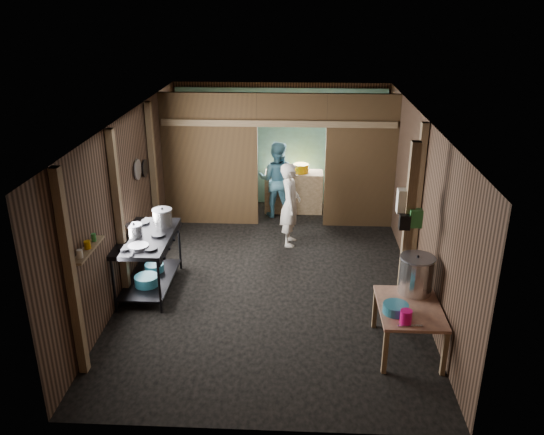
# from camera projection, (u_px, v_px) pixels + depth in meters

# --- Properties ---
(floor) EXTENTS (4.50, 7.00, 0.00)m
(floor) POSITION_uv_depth(u_px,v_px,m) (273.00, 275.00, 9.13)
(floor) COLOR black
(floor) RESTS_ON ground
(ceiling) EXTENTS (4.50, 7.00, 0.00)m
(ceiling) POSITION_uv_depth(u_px,v_px,m) (273.00, 118.00, 8.15)
(ceiling) COLOR #353534
(ceiling) RESTS_ON ground
(wall_back) EXTENTS (4.50, 0.00, 2.60)m
(wall_back) POSITION_uv_depth(u_px,v_px,m) (281.00, 144.00, 11.88)
(wall_back) COLOR brown
(wall_back) RESTS_ON ground
(wall_front) EXTENTS (4.50, 0.00, 2.60)m
(wall_front) POSITION_uv_depth(u_px,v_px,m) (255.00, 325.00, 5.40)
(wall_front) COLOR brown
(wall_front) RESTS_ON ground
(wall_left) EXTENTS (0.00, 7.00, 2.60)m
(wall_left) POSITION_uv_depth(u_px,v_px,m) (130.00, 198.00, 8.74)
(wall_left) COLOR brown
(wall_left) RESTS_ON ground
(wall_right) EXTENTS (0.00, 7.00, 2.60)m
(wall_right) POSITION_uv_depth(u_px,v_px,m) (419.00, 203.00, 8.53)
(wall_right) COLOR brown
(wall_right) RESTS_ON ground
(partition_left) EXTENTS (1.85, 0.10, 2.60)m
(partition_left) POSITION_uv_depth(u_px,v_px,m) (210.00, 160.00, 10.74)
(partition_left) COLOR brown
(partition_left) RESTS_ON floor
(partition_right) EXTENTS (1.35, 0.10, 2.60)m
(partition_right) POSITION_uv_depth(u_px,v_px,m) (361.00, 162.00, 10.60)
(partition_right) COLOR brown
(partition_right) RESTS_ON floor
(partition_header) EXTENTS (1.30, 0.10, 0.60)m
(partition_header) POSITION_uv_depth(u_px,v_px,m) (292.00, 109.00, 10.29)
(partition_header) COLOR brown
(partition_header) RESTS_ON wall_back
(turquoise_panel) EXTENTS (4.40, 0.06, 2.50)m
(turquoise_panel) POSITION_uv_depth(u_px,v_px,m) (281.00, 147.00, 11.84)
(turquoise_panel) COLOR #73C4C1
(turquoise_panel) RESTS_ON wall_back
(back_counter) EXTENTS (1.20, 0.50, 0.85)m
(back_counter) POSITION_uv_depth(u_px,v_px,m) (294.00, 192.00, 11.68)
(back_counter) COLOR #9F805A
(back_counter) RESTS_ON floor
(wall_clock) EXTENTS (0.20, 0.03, 0.20)m
(wall_clock) POSITION_uv_depth(u_px,v_px,m) (293.00, 117.00, 11.55)
(wall_clock) COLOR silver
(wall_clock) RESTS_ON wall_back
(post_left_a) EXTENTS (0.10, 0.12, 2.60)m
(post_left_a) POSITION_uv_depth(u_px,v_px,m) (71.00, 276.00, 6.33)
(post_left_a) COLOR #9F805A
(post_left_a) RESTS_ON floor
(post_left_b) EXTENTS (0.10, 0.12, 2.60)m
(post_left_b) POSITION_uv_depth(u_px,v_px,m) (119.00, 217.00, 8.00)
(post_left_b) COLOR #9F805A
(post_left_b) RESTS_ON floor
(post_left_c) EXTENTS (0.10, 0.12, 2.60)m
(post_left_c) POSITION_uv_depth(u_px,v_px,m) (154.00, 175.00, 9.85)
(post_left_c) COLOR #9F805A
(post_left_c) RESTS_ON floor
(post_right) EXTENTS (0.10, 0.12, 2.60)m
(post_right) POSITION_uv_depth(u_px,v_px,m) (416.00, 208.00, 8.35)
(post_right) COLOR #9F805A
(post_right) RESTS_ON floor
(post_free) EXTENTS (0.12, 0.12, 2.60)m
(post_free) POSITION_uv_depth(u_px,v_px,m) (407.00, 237.00, 7.35)
(post_free) COLOR #9F805A
(post_free) RESTS_ON floor
(cross_beam) EXTENTS (4.40, 0.12, 0.12)m
(cross_beam) POSITION_uv_depth(u_px,v_px,m) (278.00, 123.00, 10.35)
(cross_beam) COLOR #9F805A
(cross_beam) RESTS_ON wall_left
(pan_lid_big) EXTENTS (0.03, 0.34, 0.34)m
(pan_lid_big) POSITION_uv_depth(u_px,v_px,m) (138.00, 170.00, 8.98)
(pan_lid_big) COLOR gray
(pan_lid_big) RESTS_ON wall_left
(pan_lid_small) EXTENTS (0.03, 0.30, 0.30)m
(pan_lid_small) POSITION_uv_depth(u_px,v_px,m) (145.00, 168.00, 9.39)
(pan_lid_small) COLOR black
(pan_lid_small) RESTS_ON wall_left
(wall_shelf) EXTENTS (0.14, 0.80, 0.03)m
(wall_shelf) POSITION_uv_depth(u_px,v_px,m) (88.00, 250.00, 6.76)
(wall_shelf) COLOR #9F805A
(wall_shelf) RESTS_ON wall_left
(jar_white) EXTENTS (0.07, 0.07, 0.10)m
(jar_white) POSITION_uv_depth(u_px,v_px,m) (80.00, 254.00, 6.50)
(jar_white) COLOR silver
(jar_white) RESTS_ON wall_shelf
(jar_yellow) EXTENTS (0.08, 0.08, 0.10)m
(jar_yellow) POSITION_uv_depth(u_px,v_px,m) (87.00, 245.00, 6.73)
(jar_yellow) COLOR #C48503
(jar_yellow) RESTS_ON wall_shelf
(jar_green) EXTENTS (0.06, 0.06, 0.10)m
(jar_green) POSITION_uv_depth(u_px,v_px,m) (94.00, 237.00, 6.94)
(jar_green) COLOR #338E3F
(jar_green) RESTS_ON wall_shelf
(bag_white) EXTENTS (0.22, 0.15, 0.32)m
(bag_white) POSITION_uv_depth(u_px,v_px,m) (406.00, 201.00, 7.24)
(bag_white) COLOR silver
(bag_white) RESTS_ON post_free
(bag_green) EXTENTS (0.16, 0.12, 0.24)m
(bag_green) POSITION_uv_depth(u_px,v_px,m) (416.00, 218.00, 7.18)
(bag_green) COLOR #338E3F
(bag_green) RESTS_ON post_free
(bag_black) EXTENTS (0.14, 0.10, 0.20)m
(bag_black) POSITION_uv_depth(u_px,v_px,m) (405.00, 222.00, 7.18)
(bag_black) COLOR black
(bag_black) RESTS_ON post_free
(gas_range) EXTENTS (0.79, 1.53, 0.90)m
(gas_range) POSITION_uv_depth(u_px,v_px,m) (149.00, 263.00, 8.54)
(gas_range) COLOR black
(gas_range) RESTS_ON floor
(prep_table) EXTENTS (0.78, 1.08, 0.64)m
(prep_table) POSITION_uv_depth(u_px,v_px,m) (408.00, 328.00, 7.11)
(prep_table) COLOR tan
(prep_table) RESTS_ON floor
(stove_pot_large) EXTENTS (0.37, 0.37, 0.31)m
(stove_pot_large) POSITION_uv_depth(u_px,v_px,m) (163.00, 219.00, 8.65)
(stove_pot_large) COLOR silver
(stove_pot_large) RESTS_ON gas_range
(stove_pot_med) EXTENTS (0.28, 0.28, 0.22)m
(stove_pot_med) POSITION_uv_depth(u_px,v_px,m) (134.00, 231.00, 8.31)
(stove_pot_med) COLOR silver
(stove_pot_med) RESTS_ON gas_range
(frying_pan) EXTENTS (0.33, 0.54, 0.07)m
(frying_pan) POSITION_uv_depth(u_px,v_px,m) (138.00, 247.00, 7.95)
(frying_pan) COLOR gray
(frying_pan) RESTS_ON gas_range
(blue_tub_front) EXTENTS (0.37, 0.37, 0.15)m
(blue_tub_front) POSITION_uv_depth(u_px,v_px,m) (147.00, 280.00, 8.42)
(blue_tub_front) COLOR teal
(blue_tub_front) RESTS_ON gas_range
(blue_tub_back) EXTENTS (0.30, 0.30, 0.12)m
(blue_tub_back) POSITION_uv_depth(u_px,v_px,m) (154.00, 267.00, 8.86)
(blue_tub_back) COLOR teal
(blue_tub_back) RESTS_ON gas_range
(stock_pot) EXTENTS (0.54, 0.54, 0.53)m
(stock_pot) POSITION_uv_depth(u_px,v_px,m) (416.00, 275.00, 7.24)
(stock_pot) COLOR silver
(stock_pot) RESTS_ON prep_table
(wash_basin) EXTENTS (0.38, 0.38, 0.12)m
(wash_basin) POSITION_uv_depth(u_px,v_px,m) (396.00, 308.00, 6.84)
(wash_basin) COLOR teal
(wash_basin) RESTS_ON prep_table
(pink_bucket) EXTENTS (0.15, 0.15, 0.17)m
(pink_bucket) POSITION_uv_depth(u_px,v_px,m) (406.00, 317.00, 6.61)
(pink_bucket) COLOR #E90C6E
(pink_bucket) RESTS_ON prep_table
(knife) EXTENTS (0.30, 0.05, 0.01)m
(knife) POSITION_uv_depth(u_px,v_px,m) (410.00, 326.00, 6.57)
(knife) COLOR silver
(knife) RESTS_ON prep_table
(yellow_tub) EXTENTS (0.32, 0.32, 0.18)m
(yellow_tub) POSITION_uv_depth(u_px,v_px,m) (301.00, 168.00, 11.48)
(yellow_tub) COLOR #C48503
(yellow_tub) RESTS_ON back_counter
(red_cup) EXTENTS (0.13, 0.13, 0.15)m
(red_cup) POSITION_uv_depth(u_px,v_px,m) (282.00, 169.00, 11.51)
(red_cup) COLOR #BB3B1A
(red_cup) RESTS_ON back_counter
(cook) EXTENTS (0.39, 0.57, 1.54)m
(cook) POSITION_uv_depth(u_px,v_px,m) (290.00, 204.00, 9.99)
(cook) COLOR white
(cook) RESTS_ON floor
(worker_back) EXTENTS (0.83, 0.68, 1.57)m
(worker_back) POSITION_uv_depth(u_px,v_px,m) (277.00, 180.00, 11.29)
(worker_back) COLOR teal
(worker_back) RESTS_ON floor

